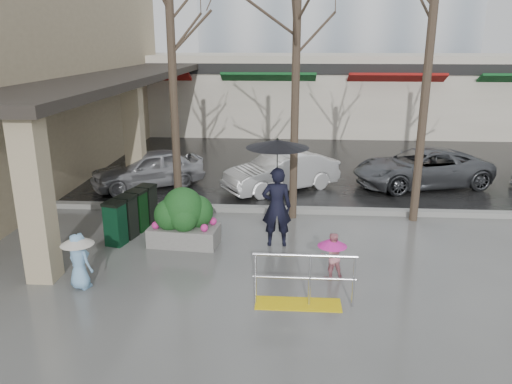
# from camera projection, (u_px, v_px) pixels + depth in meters

# --- Properties ---
(ground) EXTENTS (120.00, 120.00, 0.00)m
(ground) POSITION_uv_depth(u_px,v_px,m) (236.00, 274.00, 10.54)
(ground) COLOR #51514F
(ground) RESTS_ON ground
(street_asphalt) EXTENTS (120.00, 36.00, 0.01)m
(street_asphalt) POSITION_uv_depth(u_px,v_px,m) (273.00, 118.00, 31.53)
(street_asphalt) COLOR black
(street_asphalt) RESTS_ON ground
(curb) EXTENTS (120.00, 0.30, 0.15)m
(curb) POSITION_uv_depth(u_px,v_px,m) (251.00, 209.00, 14.34)
(curb) COLOR gray
(curb) RESTS_ON ground
(near_building) EXTENTS (6.00, 18.00, 8.00)m
(near_building) POSITION_uv_depth(u_px,v_px,m) (6.00, 62.00, 17.60)
(near_building) COLOR tan
(near_building) RESTS_ON ground
(canopy_slab) EXTENTS (2.80, 18.00, 0.25)m
(canopy_slab) POSITION_uv_depth(u_px,v_px,m) (123.00, 73.00, 17.43)
(canopy_slab) COLOR #2D2823
(canopy_slab) RESTS_ON pillar_front
(pillar_front) EXTENTS (0.55, 0.55, 3.50)m
(pillar_front) POSITION_uv_depth(u_px,v_px,m) (35.00, 198.00, 9.81)
(pillar_front) COLOR tan
(pillar_front) RESTS_ON ground
(pillar_back) EXTENTS (0.55, 0.55, 3.50)m
(pillar_back) POSITION_uv_depth(u_px,v_px,m) (135.00, 137.00, 16.01)
(pillar_back) COLOR tan
(pillar_back) RESTS_ON ground
(storefront_row) EXTENTS (34.00, 6.74, 4.00)m
(storefront_row) POSITION_uv_depth(u_px,v_px,m) (308.00, 92.00, 26.96)
(storefront_row) COLOR beige
(storefront_row) RESTS_ON ground
(handrail) EXTENTS (1.90, 0.50, 1.03)m
(handrail) POSITION_uv_depth(u_px,v_px,m) (302.00, 286.00, 9.20)
(handrail) COLOR yellow
(handrail) RESTS_ON ground
(tree_west) EXTENTS (3.20, 3.20, 6.80)m
(tree_west) POSITION_uv_depth(u_px,v_px,m) (170.00, 25.00, 12.62)
(tree_west) COLOR #382B21
(tree_west) RESTS_ON ground
(tree_midwest) EXTENTS (3.20, 3.20, 7.00)m
(tree_midwest) POSITION_uv_depth(u_px,v_px,m) (297.00, 19.00, 12.37)
(tree_midwest) COLOR #382B21
(tree_midwest) RESTS_ON ground
(tree_mideast) EXTENTS (3.20, 3.20, 6.50)m
(tree_mideast) POSITION_uv_depth(u_px,v_px,m) (431.00, 34.00, 12.26)
(tree_mideast) COLOR #382B21
(tree_mideast) RESTS_ON ground
(woman) EXTENTS (1.46, 1.46, 2.61)m
(woman) POSITION_uv_depth(u_px,v_px,m) (277.00, 183.00, 11.57)
(woman) COLOR black
(woman) RESTS_ON ground
(child_pink) EXTENTS (0.61, 0.61, 0.99)m
(child_pink) POSITION_uv_depth(u_px,v_px,m) (332.00, 252.00, 10.18)
(child_pink) COLOR pink
(child_pink) RESTS_ON ground
(child_blue) EXTENTS (0.66, 0.65, 1.15)m
(child_blue) POSITION_uv_depth(u_px,v_px,m) (79.00, 256.00, 9.76)
(child_blue) COLOR #7BAEDB
(child_blue) RESTS_ON ground
(planter) EXTENTS (1.70, 0.99, 1.43)m
(planter) POSITION_uv_depth(u_px,v_px,m) (184.00, 218.00, 11.87)
(planter) COLOR slate
(planter) RESTS_ON ground
(news_boxes) EXTENTS (0.89, 1.98, 1.08)m
(news_boxes) POSITION_uv_depth(u_px,v_px,m) (132.00, 213.00, 12.57)
(news_boxes) COLOR #0C3720
(news_boxes) RESTS_ON ground
(car_a) EXTENTS (3.92, 3.24, 1.26)m
(car_a) POSITION_uv_depth(u_px,v_px,m) (148.00, 169.00, 16.57)
(car_a) COLOR #A5A6AA
(car_a) RESTS_ON ground
(car_b) EXTENTS (3.93, 3.21, 1.26)m
(car_b) POSITION_uv_depth(u_px,v_px,m) (281.00, 171.00, 16.23)
(car_b) COLOR white
(car_b) RESTS_ON ground
(car_c) EXTENTS (4.92, 3.21, 1.26)m
(car_c) POSITION_uv_depth(u_px,v_px,m) (421.00, 168.00, 16.69)
(car_c) COLOR #515458
(car_c) RESTS_ON ground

